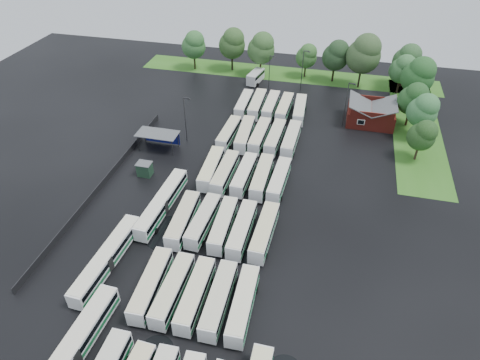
# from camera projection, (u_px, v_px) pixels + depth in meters

# --- Properties ---
(ground) EXTENTS (160.00, 160.00, 0.00)m
(ground) POSITION_uv_depth(u_px,v_px,m) (209.00, 236.00, 66.41)
(ground) COLOR black
(ground) RESTS_ON ground
(brick_building) EXTENTS (10.07, 8.60, 5.39)m
(brick_building) POSITION_uv_depth(u_px,v_px,m) (370.00, 115.00, 93.88)
(brick_building) COLOR maroon
(brick_building) RESTS_ON ground
(wash_shed) EXTENTS (8.20, 4.20, 3.58)m
(wash_shed) POSITION_uv_depth(u_px,v_px,m) (158.00, 135.00, 84.97)
(wash_shed) COLOR #2D2D30
(wash_shed) RESTS_ON ground
(utility_hut) EXTENTS (2.70, 2.20, 2.62)m
(utility_hut) POSITION_uv_depth(u_px,v_px,m) (145.00, 169.00, 78.48)
(utility_hut) COLOR #183422
(utility_hut) RESTS_ON ground
(grass_strip_north) EXTENTS (80.00, 10.00, 0.01)m
(grass_strip_north) POSITION_uv_depth(u_px,v_px,m) (286.00, 74.00, 116.28)
(grass_strip_north) COLOR #326D1C
(grass_strip_north) RESTS_ON ground
(grass_strip_east) EXTENTS (10.00, 50.00, 0.01)m
(grass_strip_east) POSITION_uv_depth(u_px,v_px,m) (416.00, 128.00, 93.11)
(grass_strip_east) COLOR #326D1C
(grass_strip_east) RESTS_ON ground
(west_fence) EXTENTS (0.10, 50.00, 1.20)m
(west_fence) POSITION_uv_depth(u_px,v_px,m) (104.00, 182.00, 76.49)
(west_fence) COLOR #2D2D30
(west_fence) RESTS_ON ground
(bus_r1c0) EXTENTS (2.93, 11.37, 3.14)m
(bus_r1c0) POSITION_uv_depth(u_px,v_px,m) (151.00, 285.00, 56.68)
(bus_r1c0) COLOR white
(bus_r1c0) RESTS_ON ground
(bus_r1c1) EXTENTS (2.47, 11.08, 3.08)m
(bus_r1c1) POSITION_uv_depth(u_px,v_px,m) (173.00, 290.00, 56.04)
(bus_r1c1) COLOR white
(bus_r1c1) RESTS_ON ground
(bus_r1c2) EXTENTS (2.46, 11.07, 3.08)m
(bus_r1c2) POSITION_uv_depth(u_px,v_px,m) (195.00, 295.00, 55.42)
(bus_r1c2) COLOR white
(bus_r1c2) RESTS_ON ground
(bus_r1c3) EXTENTS (2.54, 11.21, 3.11)m
(bus_r1c3) POSITION_uv_depth(u_px,v_px,m) (219.00, 299.00, 54.80)
(bus_r1c3) COLOR white
(bus_r1c3) RESTS_ON ground
(bus_r1c4) EXTENTS (2.69, 11.20, 3.10)m
(bus_r1c4) POSITION_uv_depth(u_px,v_px,m) (243.00, 304.00, 54.18)
(bus_r1c4) COLOR white
(bus_r1c4) RESTS_ON ground
(bus_r2c0) EXTENTS (2.89, 11.47, 3.17)m
(bus_r2c0) POSITION_uv_depth(u_px,v_px,m) (183.00, 220.00, 66.87)
(bus_r2c0) COLOR white
(bus_r2c0) RESTS_ON ground
(bus_r2c1) EXTENTS (2.80, 11.02, 3.04)m
(bus_r2c1) POSITION_uv_depth(u_px,v_px,m) (203.00, 221.00, 66.75)
(bus_r2c1) COLOR white
(bus_r2c1) RESTS_ON ground
(bus_r2c2) EXTENTS (2.65, 11.05, 3.06)m
(bus_r2c2) POSITION_uv_depth(u_px,v_px,m) (223.00, 225.00, 65.99)
(bus_r2c2) COLOR white
(bus_r2c2) RESTS_ON ground
(bus_r2c3) EXTENTS (2.41, 11.20, 3.12)m
(bus_r2c3) POSITION_uv_depth(u_px,v_px,m) (242.00, 229.00, 65.16)
(bus_r2c3) COLOR white
(bus_r2c3) RESTS_ON ground
(bus_r2c4) EXTENTS (2.74, 11.40, 3.16)m
(bus_r2c4) POSITION_uv_depth(u_px,v_px,m) (264.00, 232.00, 64.69)
(bus_r2c4) COLOR white
(bus_r2c4) RESTS_ON ground
(bus_r3c0) EXTENTS (2.85, 11.35, 3.14)m
(bus_r3c0) POSITION_uv_depth(u_px,v_px,m) (211.00, 169.00, 77.91)
(bus_r3c0) COLOR white
(bus_r3c0) RESTS_ON ground
(bus_r3c1) EXTENTS (2.60, 11.20, 3.10)m
(bus_r3c1) POSITION_uv_depth(u_px,v_px,m) (225.00, 172.00, 76.96)
(bus_r3c1) COLOR white
(bus_r3c1) RESTS_ON ground
(bus_r3c2) EXTENTS (2.62, 10.95, 3.03)m
(bus_r3c2) POSITION_uv_depth(u_px,v_px,m) (244.00, 174.00, 76.53)
(bus_r3c2) COLOR white
(bus_r3c2) RESTS_ON ground
(bus_r3c3) EXTENTS (2.48, 11.33, 3.15)m
(bus_r3c3) POSITION_uv_depth(u_px,v_px,m) (262.00, 177.00, 75.84)
(bus_r3c3) COLOR white
(bus_r3c3) RESTS_ON ground
(bus_r3c4) EXTENTS (2.73, 11.09, 3.07)m
(bus_r3c4) POSITION_uv_depth(u_px,v_px,m) (279.00, 180.00, 75.23)
(bus_r3c4) COLOR white
(bus_r3c4) RESTS_ON ground
(bus_r4c0) EXTENTS (2.72, 10.94, 3.02)m
(bus_r4c0) POSITION_uv_depth(u_px,v_px,m) (229.00, 133.00, 88.08)
(bus_r4c0) COLOR white
(bus_r4c0) RESTS_ON ground
(bus_r4c1) EXTENTS (2.98, 11.50, 3.17)m
(bus_r4c1) POSITION_uv_depth(u_px,v_px,m) (245.00, 134.00, 87.53)
(bus_r4c1) COLOR white
(bus_r4c1) RESTS_ON ground
(bus_r4c2) EXTENTS (2.66, 11.29, 3.13)m
(bus_r4c2) POSITION_uv_depth(u_px,v_px,m) (260.00, 136.00, 87.15)
(bus_r4c2) COLOR white
(bus_r4c2) RESTS_ON ground
(bus_r4c3) EXTENTS (2.75, 11.24, 3.11)m
(bus_r4c3) POSITION_uv_depth(u_px,v_px,m) (275.00, 137.00, 86.65)
(bus_r4c3) COLOR white
(bus_r4c3) RESTS_ON ground
(bus_r4c4) EXTENTS (2.70, 11.43, 3.17)m
(bus_r4c4) POSITION_uv_depth(u_px,v_px,m) (291.00, 139.00, 85.99)
(bus_r4c4) COLOR white
(bus_r4c4) RESTS_ON ground
(bus_r5c0) EXTENTS (2.43, 10.78, 2.99)m
(bus_r5c0) POSITION_uv_depth(u_px,v_px,m) (244.00, 104.00, 98.60)
(bus_r5c0) COLOR white
(bus_r5c0) RESTS_ON ground
(bus_r5c1) EXTENTS (2.62, 11.45, 3.18)m
(bus_r5c1) POSITION_uv_depth(u_px,v_px,m) (257.00, 104.00, 98.22)
(bus_r5c1) COLOR white
(bus_r5c1) RESTS_ON ground
(bus_r5c2) EXTENTS (2.41, 11.07, 3.08)m
(bus_r5c2) POSITION_uv_depth(u_px,v_px,m) (271.00, 106.00, 97.83)
(bus_r5c2) COLOR white
(bus_r5c2) RESTS_ON ground
(bus_r5c3) EXTENTS (2.63, 11.17, 3.09)m
(bus_r5c3) POSITION_uv_depth(u_px,v_px,m) (284.00, 108.00, 96.96)
(bus_r5c3) COLOR white
(bus_r5c3) RESTS_ON ground
(bus_r5c4) EXTENTS (2.91, 11.21, 3.09)m
(bus_r5c4) POSITION_uv_depth(u_px,v_px,m) (300.00, 110.00, 96.21)
(bus_r5c4) COLOR white
(bus_r5c4) RESTS_ON ground
(artic_bus_west_a) EXTENTS (3.07, 17.05, 3.15)m
(artic_bus_west_a) POSITION_uv_depth(u_px,v_px,m) (73.00, 350.00, 49.13)
(artic_bus_west_a) COLOR white
(artic_bus_west_a) RESTS_ON ground
(artic_bus_west_b) EXTENTS (2.98, 16.32, 3.01)m
(artic_bus_west_b) POSITION_uv_depth(u_px,v_px,m) (162.00, 203.00, 70.21)
(artic_bus_west_b) COLOR white
(artic_bus_west_b) RESTS_ON ground
(artic_bus_west_c) EXTENTS (2.99, 16.22, 2.99)m
(artic_bus_west_c) POSITION_uv_depth(u_px,v_px,m) (107.00, 258.00, 60.47)
(artic_bus_west_c) COLOR white
(artic_bus_west_c) RESTS_ON ground
(minibus) EXTENTS (3.63, 7.00, 2.91)m
(minibus) POSITION_uv_depth(u_px,v_px,m) (256.00, 77.00, 110.99)
(minibus) COLOR silver
(minibus) RESTS_ON ground
(tree_north_0) EXTENTS (6.48, 6.48, 10.72)m
(tree_north_0) POSITION_uv_depth(u_px,v_px,m) (194.00, 44.00, 115.00)
(tree_north_0) COLOR black
(tree_north_0) RESTS_ON ground
(tree_north_1) EXTENTS (7.11, 7.11, 11.77)m
(tree_north_1) POSITION_uv_depth(u_px,v_px,m) (232.00, 43.00, 113.95)
(tree_north_1) COLOR black
(tree_north_1) RESTS_ON ground
(tree_north_2) EXTENTS (7.17, 7.17, 11.87)m
(tree_north_2) POSITION_uv_depth(u_px,v_px,m) (262.00, 48.00, 110.98)
(tree_north_2) COLOR #3B281A
(tree_north_2) RESTS_ON ground
(tree_north_3) EXTENTS (5.50, 5.50, 9.11)m
(tree_north_3) POSITION_uv_depth(u_px,v_px,m) (307.00, 56.00, 111.32)
(tree_north_3) COLOR #2D2317
(tree_north_3) RESTS_ON ground
(tree_north_4) EXTENTS (6.70, 6.70, 11.10)m
(tree_north_4) POSITION_uv_depth(u_px,v_px,m) (336.00, 55.00, 108.17)
(tree_north_4) COLOR black
(tree_north_4) RESTS_ON ground
(tree_north_5) EXTENTS (8.40, 8.40, 13.91)m
(tree_north_5) POSITION_uv_depth(u_px,v_px,m) (364.00, 53.00, 104.13)
(tree_north_5) COLOR black
(tree_north_5) RESTS_ON ground
(tree_north_6) EXTENTS (6.78, 6.78, 11.23)m
(tree_north_6) POSITION_uv_depth(u_px,v_px,m) (408.00, 59.00, 105.67)
(tree_north_6) COLOR black
(tree_north_6) RESTS_ON ground
(tree_east_0) EXTENTS (5.24, 5.24, 8.67)m
(tree_east_0) POSITION_uv_depth(u_px,v_px,m) (423.00, 135.00, 79.90)
(tree_east_0) COLOR #3A281E
(tree_east_0) RESTS_ON ground
(tree_east_1) EXTENTS (6.11, 6.11, 10.12)m
(tree_east_1) POSITION_uv_depth(u_px,v_px,m) (424.00, 110.00, 85.88)
(tree_east_1) COLOR black
(tree_east_1) RESTS_ON ground
(tree_east_2) EXTENTS (6.11, 6.11, 10.13)m
(tree_east_2) POSITION_uv_depth(u_px,v_px,m) (414.00, 98.00, 89.99)
(tree_east_2) COLOR #3B2515
(tree_east_2) RESTS_ON ground
(tree_east_3) EXTENTS (7.41, 7.41, 12.27)m
(tree_east_3) POSITION_uv_depth(u_px,v_px,m) (419.00, 75.00, 96.28)
(tree_east_3) COLOR #3A2A19
(tree_east_3) RESTS_ON ground
(tree_east_4) EXTENTS (6.07, 6.07, 10.05)m
(tree_east_4) POSITION_uv_depth(u_px,v_px,m) (403.00, 69.00, 102.88)
(tree_east_4) COLOR black
(tree_east_4) RESTS_ON ground
(lamp_post_ne) EXTENTS (1.55, 0.30, 10.04)m
(lamp_post_ne) POSITION_uv_depth(u_px,v_px,m) (347.00, 102.00, 90.33)
(lamp_post_ne) COLOR #2D2D30
(lamp_post_ne) RESTS_ON ground
(lamp_post_nw) EXTENTS (1.50, 0.29, 9.76)m
(lamp_post_nw) POSITION_uv_depth(u_px,v_px,m) (186.00, 116.00, 85.60)
(lamp_post_nw) COLOR #2D2D30
(lamp_post_nw) RESTS_ON ground
(lamp_post_back_w) EXTENTS (1.40, 0.27, 9.07)m
(lamp_post_back_w) POSITION_uv_depth(u_px,v_px,m) (270.00, 71.00, 104.91)
(lamp_post_back_w) COLOR #2D2D30
(lamp_post_back_w) RESTS_ON ground
(lamp_post_back_e) EXTENTS (1.60, 0.31, 10.36)m
(lamp_post_back_e) POSITION_uv_depth(u_px,v_px,m) (303.00, 68.00, 104.39)
(lamp_post_back_e) COLOR #2D2D30
(lamp_post_back_e) RESTS_ON ground
(puddle_0) EXTENTS (4.04, 4.04, 0.01)m
(puddle_0) POSITION_uv_depth(u_px,v_px,m) (157.00, 350.00, 51.03)
(puddle_0) COLOR black
(puddle_0) RESTS_ON ground
(puddle_2) EXTENTS (8.12, 8.12, 0.01)m
(puddle_2) POSITION_uv_depth(u_px,v_px,m) (169.00, 233.00, 66.92)
(puddle_2) COLOR black
(puddle_2) RESTS_ON ground
(puddle_3) EXTENTS (4.54, 4.54, 0.01)m
(puddle_3) POSITION_uv_depth(u_px,v_px,m) (238.00, 253.00, 63.56)
(puddle_3) COLOR black
(puddle_3) RESTS_ON ground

